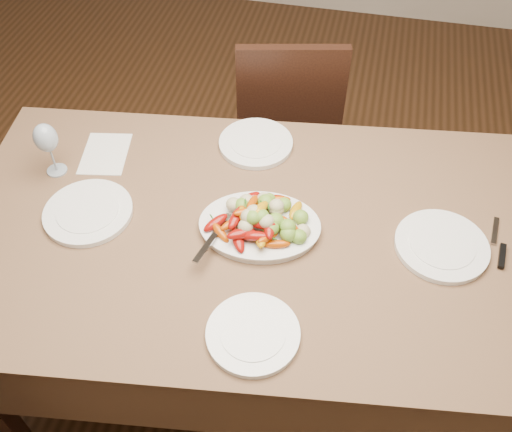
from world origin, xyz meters
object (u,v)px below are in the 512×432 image
at_px(chair_far, 286,118).
at_px(serving_platter, 260,228).
at_px(plate_right, 441,246).
at_px(plate_left, 88,212).
at_px(wine_glass, 49,148).
at_px(plate_far, 256,143).
at_px(dining_table, 256,299).
at_px(plate_near, 253,334).

relative_size(chair_far, serving_platter, 2.70).
bearing_deg(chair_far, plate_right, 113.08).
distance_m(plate_left, plate_right, 1.07).
bearing_deg(chair_far, plate_left, 51.54).
distance_m(chair_far, plate_right, 1.08).
bearing_deg(wine_glass, plate_far, 23.63).
xyz_separation_m(serving_platter, plate_far, (-0.10, 0.37, -0.00)).
xyz_separation_m(dining_table, wine_glass, (-0.70, 0.10, 0.48)).
relative_size(serving_platter, plate_left, 1.29).
bearing_deg(plate_near, wine_glass, 149.19).
xyz_separation_m(dining_table, plate_right, (0.55, 0.05, 0.39)).
bearing_deg(serving_platter, plate_left, -174.29).
bearing_deg(wine_glass, plate_left, -41.00).
bearing_deg(plate_right, plate_near, -139.48).
bearing_deg(plate_right, plate_far, 152.83).
height_order(chair_far, serving_platter, chair_far).
relative_size(plate_left, wine_glass, 1.33).
distance_m(plate_left, plate_near, 0.66).
bearing_deg(wine_glass, dining_table, -8.52).
distance_m(chair_far, plate_left, 1.09).
bearing_deg(wine_glass, chair_far, 51.08).
bearing_deg(chair_far, serving_platter, 81.99).
height_order(dining_table, plate_near, plate_near).
xyz_separation_m(chair_far, plate_right, (0.61, -0.84, 0.29)).
height_order(serving_platter, wine_glass, wine_glass).
xyz_separation_m(plate_right, plate_far, (-0.63, 0.32, 0.00)).
bearing_deg(plate_far, wine_glass, -156.37).
bearing_deg(wine_glass, plate_near, -30.81).
bearing_deg(dining_table, serving_platter, 3.16).
relative_size(plate_near, wine_glass, 1.20).
relative_size(chair_far, plate_near, 3.87).
height_order(plate_left, plate_near, same).
bearing_deg(serving_platter, wine_glass, 171.66).
distance_m(chair_far, wine_glass, 1.09).
bearing_deg(plate_right, chair_far, 125.79).
height_order(dining_table, chair_far, chair_far).
relative_size(dining_table, plate_right, 6.73).
xyz_separation_m(plate_far, wine_glass, (-0.62, -0.27, 0.09)).
relative_size(plate_left, plate_right, 1.00).
xyz_separation_m(dining_table, plate_near, (0.07, -0.36, 0.39)).
bearing_deg(chair_far, wine_glass, 38.37).
height_order(chair_far, wine_glass, wine_glass).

